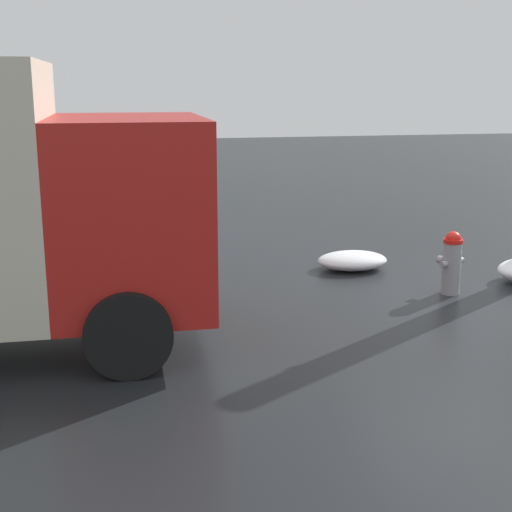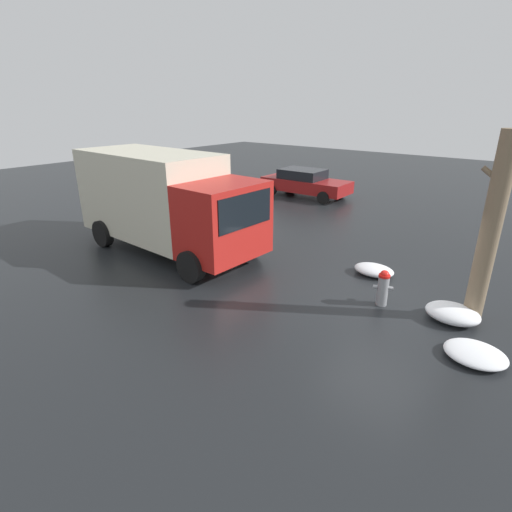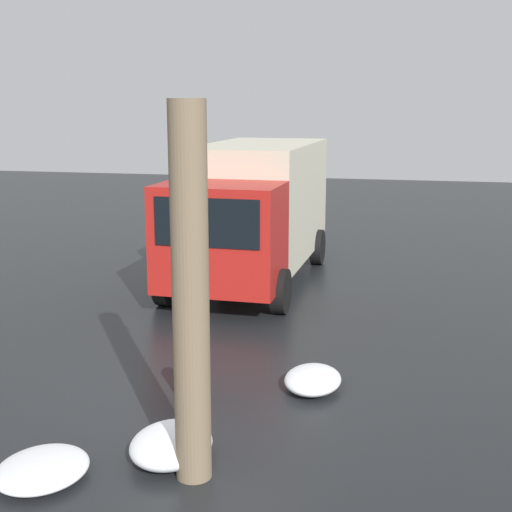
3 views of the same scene
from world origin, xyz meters
TOP-DOWN VIEW (x-y plane):
  - ground_plane at (0.00, 0.00)m, footprint 60.00×60.00m
  - fire_hydrant at (0.00, -0.00)m, footprint 0.46×0.37m
  - tree_trunk at (-1.87, -0.65)m, footprint 0.61×0.40m
  - delivery_truck at (7.11, 0.72)m, footprint 6.76×2.85m
  - parked_car at (7.91, -9.01)m, footprint 4.57×2.10m
  - snow_pile_by_hydrant at (-1.55, -0.27)m, footprint 1.17×0.95m
  - snow_pile_curbside at (0.89, -1.60)m, footprint 1.14×0.82m
  - snow_pile_by_tree at (-2.29, 0.99)m, footprint 1.14×1.02m

SIDE VIEW (x-z plane):
  - ground_plane at x=0.00m, z-range 0.00..0.00m
  - snow_pile_by_tree at x=-2.29m, z-range 0.00..0.22m
  - snow_pile_curbside at x=0.89m, z-range 0.00..0.29m
  - snow_pile_by_hydrant at x=-1.55m, z-range 0.00..0.36m
  - fire_hydrant at x=0.00m, z-range 0.01..0.92m
  - parked_car at x=7.91m, z-range 0.03..1.40m
  - delivery_truck at x=7.11m, z-range 0.14..3.28m
  - tree_trunk at x=-1.87m, z-range 0.01..4.17m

